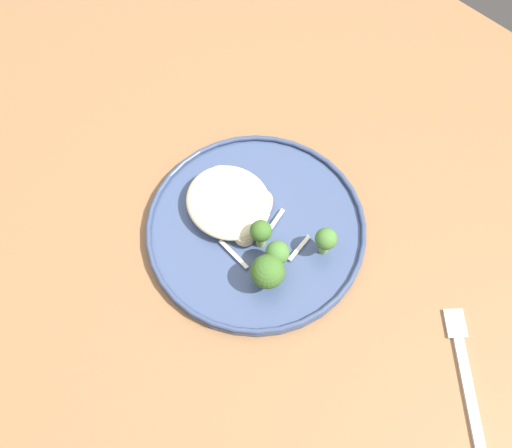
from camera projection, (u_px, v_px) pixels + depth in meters
ground at (260, 340)px, 1.44m from camera, size 6.00×6.00×0.00m
wooden_dining_table at (262, 221)px, 0.85m from camera, size 1.40×1.00×0.74m
dinner_plate at (256, 228)px, 0.75m from camera, size 0.29×0.29×0.02m
noodle_bed at (228, 202)px, 0.75m from camera, size 0.12×0.11×0.03m
seared_scallop_tiny_bay at (221, 179)px, 0.77m from camera, size 0.03×0.03×0.02m
seared_scallop_rear_pale at (260, 202)px, 0.75m from camera, size 0.03×0.03×0.02m
seared_scallop_tilted_round at (245, 234)px, 0.73m from camera, size 0.03×0.03×0.02m
seared_scallop_center_golden at (240, 194)px, 0.76m from camera, size 0.03×0.03×0.02m
broccoli_floret_small_sprig at (261, 232)px, 0.71m from camera, size 0.03×0.03×0.05m
broccoli_floret_beside_noodles at (268, 272)px, 0.68m from camera, size 0.04×0.04×0.06m
broccoli_floret_left_leaning at (277, 254)px, 0.70m from camera, size 0.03×0.03×0.05m
broccoli_floret_near_rim at (326, 240)px, 0.71m from camera, size 0.03×0.03×0.05m
onion_sliver_short_strip at (234, 254)px, 0.73m from camera, size 0.05×0.01×0.00m
onion_sliver_long_sliver at (273, 270)px, 0.72m from camera, size 0.02×0.04×0.00m
onion_sliver_pale_crescent at (276, 221)px, 0.75m from camera, size 0.01×0.04×0.00m
onion_sliver_curled_piece at (299, 248)px, 0.73m from camera, size 0.01×0.04×0.00m
dinner_fork at (466, 379)px, 0.67m from camera, size 0.15×0.14×0.00m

